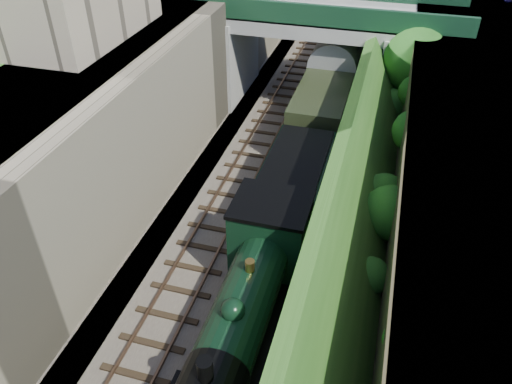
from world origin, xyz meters
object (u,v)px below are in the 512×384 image
at_px(road_bridge, 334,46).
at_px(tender, 295,188).
at_px(tree, 418,63).
at_px(locomotive, 249,302).

bearing_deg(road_bridge, tender, -88.77).
height_order(tree, locomotive, tree).
bearing_deg(road_bridge, tree, -30.63).
distance_m(locomotive, tender, 7.37).
distance_m(road_bridge, tender, 12.21).
xyz_separation_m(road_bridge, locomotive, (0.26, -19.32, -2.18)).
bearing_deg(tree, tender, -117.61).
distance_m(road_bridge, tree, 5.80).
bearing_deg(road_bridge, locomotive, -89.24).
bearing_deg(tender, tree, 62.39).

